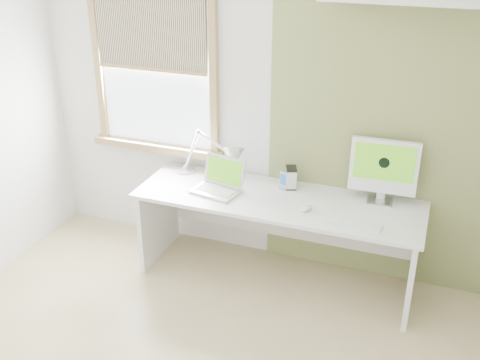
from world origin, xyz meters
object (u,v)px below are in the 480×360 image
at_px(laptop, 220,183).
at_px(desk, 279,217).
at_px(imac, 384,168).
at_px(external_drive, 291,178).
at_px(desk_lamp, 224,158).

bearing_deg(laptop, desk, 9.55).
bearing_deg(imac, laptop, -168.31).
bearing_deg(external_drive, desk_lamp, -171.14).
distance_m(desk_lamp, imac, 1.24).
xyz_separation_m(external_drive, imac, (0.70, 0.01, 0.19)).
bearing_deg(laptop, desk_lamp, 99.17).
bearing_deg(external_drive, desk, -103.56).
xyz_separation_m(desk, desk_lamp, (-0.50, 0.08, 0.40)).
height_order(desk, desk_lamp, desk_lamp).
xyz_separation_m(desk_lamp, imac, (1.23, 0.09, 0.07)).
bearing_deg(desk, laptop, -170.45).
height_order(desk_lamp, external_drive, desk_lamp).
distance_m(laptop, imac, 1.25).
bearing_deg(desk, imac, 13.05).
relative_size(desk, external_drive, 13.07).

